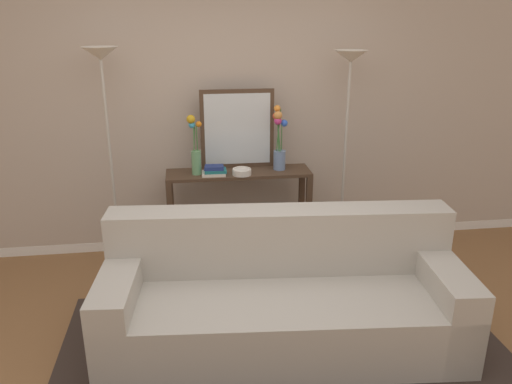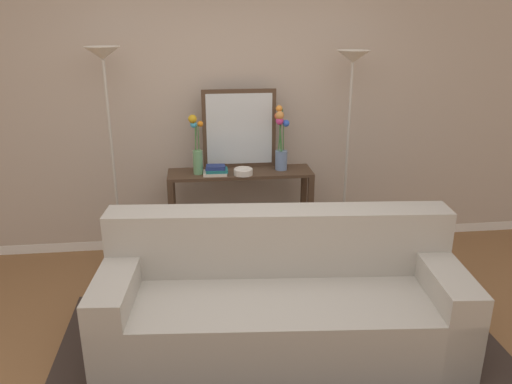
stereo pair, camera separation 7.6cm
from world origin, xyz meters
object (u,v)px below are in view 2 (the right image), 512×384
object	(u,v)px
console_table	(241,201)
floor_lamp_right	(351,99)
couch	(280,301)
book_row_under_console	(205,255)
vase_short_flowers	(281,142)
book_stack	(216,171)
floor_lamp_left	(107,99)
wall_mirror	(239,129)
vase_tall_flowers	(197,149)
fruit_bowl	(243,172)

from	to	relation	value
console_table	floor_lamp_right	bearing A→B (deg)	-1.14
couch	book_row_under_console	size ratio (longest dim) A/B	6.48
vase_short_flowers	book_stack	bearing A→B (deg)	-172.05
floor_lamp_right	console_table	bearing A→B (deg)	178.86
floor_lamp_left	wall_mirror	bearing A→B (deg)	8.16
wall_mirror	vase_short_flowers	xyz separation A→B (m)	(0.35, -0.13, -0.10)
couch	vase_short_flowers	bearing A→B (deg)	81.06
floor_lamp_left	vase_tall_flowers	world-z (taller)	floor_lamp_left
floor_lamp_right	book_row_under_console	world-z (taller)	floor_lamp_right
vase_tall_flowers	vase_short_flowers	distance (m)	0.73
vase_short_flowers	book_row_under_console	distance (m)	1.24
console_table	book_row_under_console	xyz separation A→B (m)	(-0.33, -0.00, -0.52)
book_stack	book_row_under_console	xyz separation A→B (m)	(-0.12, 0.07, -0.83)
fruit_bowl	book_stack	world-z (taller)	book_stack
floor_lamp_right	vase_short_flowers	world-z (taller)	floor_lamp_right
couch	book_row_under_console	distance (m)	1.38
wall_mirror	fruit_bowl	xyz separation A→B (m)	(0.01, -0.23, -0.32)
book_stack	console_table	bearing A→B (deg)	18.30
couch	floor_lamp_right	world-z (taller)	floor_lamp_right
console_table	floor_lamp_right	xyz separation A→B (m)	(0.94, -0.02, 0.89)
fruit_bowl	book_row_under_console	size ratio (longest dim) A/B	0.43
fruit_bowl	couch	bearing A→B (deg)	-83.24
floor_lamp_left	vase_short_flowers	size ratio (longest dim) A/B	3.38
floor_lamp_left	wall_mirror	size ratio (longest dim) A/B	2.76
console_table	vase_short_flowers	bearing A→B (deg)	1.40
book_stack	fruit_bowl	bearing A→B (deg)	-6.55
floor_lamp_left	wall_mirror	distance (m)	1.13
book_stack	floor_lamp_right	bearing A→B (deg)	2.58
console_table	vase_tall_flowers	xyz separation A→B (m)	(-0.37, -0.02, 0.49)
floor_lamp_left	book_stack	size ratio (longest dim) A/B	9.11
book_row_under_console	floor_lamp_right	bearing A→B (deg)	-0.84
floor_lamp_left	fruit_bowl	xyz separation A→B (m)	(1.09, -0.08, -0.62)
fruit_bowl	book_stack	size ratio (longest dim) A/B	0.77
couch	wall_mirror	distance (m)	1.66
wall_mirror	book_stack	bearing A→B (deg)	-137.12
vase_short_flowers	book_stack	distance (m)	0.61
couch	vase_tall_flowers	distance (m)	1.54
wall_mirror	book_stack	xyz separation A→B (m)	(-0.22, -0.21, -0.31)
console_table	fruit_bowl	size ratio (longest dim) A/B	7.75
floor_lamp_left	vase_tall_flowers	bearing A→B (deg)	-0.46
floor_lamp_left	vase_short_flowers	xyz separation A→B (m)	(1.43, 0.03, -0.40)
book_row_under_console	console_table	bearing A→B (deg)	0.00
floor_lamp_right	vase_short_flowers	size ratio (longest dim) A/B	3.30
couch	console_table	distance (m)	1.30
vase_short_flowers	couch	bearing A→B (deg)	-98.94
couch	vase_short_flowers	size ratio (longest dim) A/B	4.32
couch	floor_lamp_left	distance (m)	2.11
console_table	wall_mirror	bearing A→B (deg)	86.73
floor_lamp_left	vase_tall_flowers	xyz separation A→B (m)	(0.70, -0.01, -0.43)
fruit_bowl	floor_lamp_right	bearing A→B (deg)	4.86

